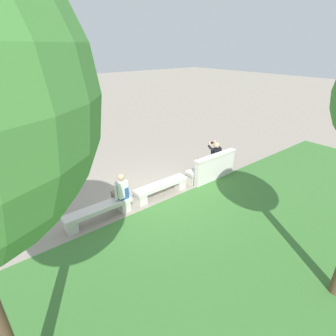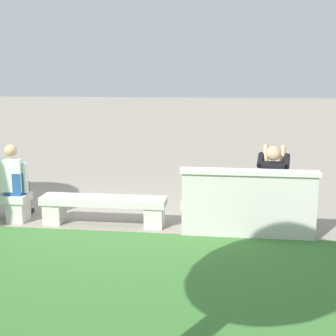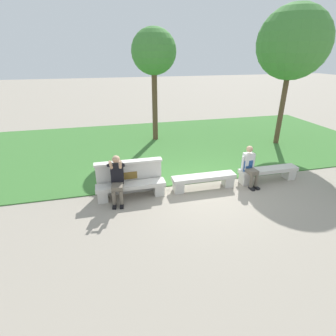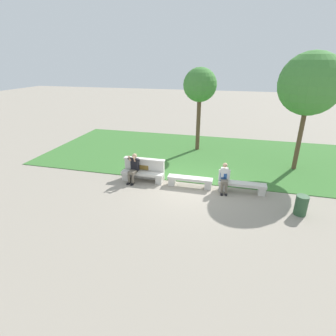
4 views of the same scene
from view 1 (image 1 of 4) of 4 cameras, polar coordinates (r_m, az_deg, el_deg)
ground_plane at (r=8.86m, az=-1.48°, el=-5.89°), size 80.00×80.00×0.00m
grass_strip at (r=6.66m, az=23.69°, el=-20.71°), size 18.43×8.00×0.03m
bench_main at (r=10.05m, az=8.66°, el=-0.26°), size 1.98×0.40×0.45m
bench_near at (r=8.71m, az=-1.50°, el=-4.20°), size 1.98×0.40×0.45m
bench_mid at (r=7.78m, az=-14.85°, el=-9.09°), size 1.98×0.40×0.45m
backrest_wall_with_plaque at (r=9.76m, az=10.18°, el=0.21°), size 1.96×0.24×1.01m
person_photographer at (r=10.18m, az=9.94°, el=2.66°), size 0.51×0.76×1.32m
person_distant at (r=7.90m, az=-10.39°, el=-4.88°), size 0.48×0.70×1.26m
backpack at (r=7.86m, az=-9.80°, el=-5.36°), size 0.28×0.24×0.43m
trash_bin at (r=8.44m, az=-31.49°, el=-8.83°), size 0.44×0.44×0.75m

